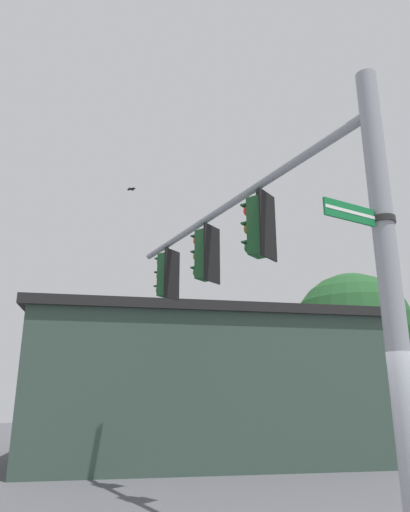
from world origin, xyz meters
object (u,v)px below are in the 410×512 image
traffic_light_nearest_pole (258,227)px  traffic_light_mid_inner (205,255)px  traffic_light_mid_outer (166,275)px  street_name_sign (369,217)px  bird_flying (131,189)px

traffic_light_nearest_pole → traffic_light_mid_inner: bearing=65.7°
traffic_light_mid_outer → traffic_light_mid_inner: bearing=-114.3°
street_name_sign → traffic_light_nearest_pole: bearing=60.8°
traffic_light_mid_inner → traffic_light_nearest_pole: bearing=-114.3°
traffic_light_mid_inner → street_name_sign: bearing=-117.1°
bird_flying → traffic_light_mid_inner: bearing=-115.0°
traffic_light_mid_inner → bird_flying: 5.96m
traffic_light_nearest_pole → traffic_light_mid_outer: (1.58, 3.49, 0.00)m
traffic_light_mid_outer → street_name_sign: bearing=-116.3°
traffic_light_mid_inner → traffic_light_mid_outer: bearing=65.7°
traffic_light_mid_inner → bird_flying: bearing=65.0°
street_name_sign → bird_flying: bearing=64.0°
traffic_light_nearest_pole → bird_flying: bearing=65.2°
traffic_light_mid_outer → bird_flying: 4.55m
traffic_light_mid_outer → street_name_sign: traffic_light_mid_outer is taller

